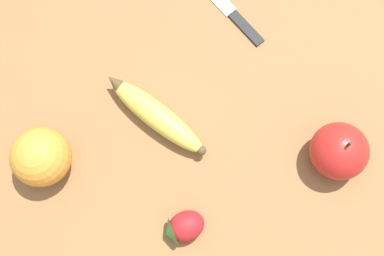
{
  "coord_description": "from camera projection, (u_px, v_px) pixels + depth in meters",
  "views": [
    {
      "loc": [
        -0.0,
        -0.18,
        0.66
      ],
      "look_at": [
        -0.11,
        -0.05,
        0.03
      ],
      "focal_mm": 42.0,
      "sensor_mm": 36.0,
      "label": 1
    }
  ],
  "objects": [
    {
      "name": "strawberry",
      "position": [
        184.0,
        228.0,
        0.63
      ],
      "size": [
        0.06,
        0.07,
        0.04
      ],
      "rotation": [
        0.0,
        0.0,
        4.24
      ],
      "color": "red",
      "rests_on": "ground_plane"
    },
    {
      "name": "apple",
      "position": [
        340.0,
        152.0,
        0.64
      ],
      "size": [
        0.08,
        0.08,
        0.09
      ],
      "color": "red",
      "rests_on": "ground_plane"
    },
    {
      "name": "ground_plane",
      "position": [
        270.0,
        155.0,
        0.68
      ],
      "size": [
        3.0,
        3.0,
        0.0
      ],
      "primitive_type": "plane",
      "color": "olive"
    },
    {
      "name": "paring_knife",
      "position": [
        231.0,
        11.0,
        0.73
      ],
      "size": [
        0.16,
        0.05,
        0.01
      ],
      "rotation": [
        0.0,
        0.0,
        1.4
      ],
      "color": "silver",
      "rests_on": "ground_plane"
    },
    {
      "name": "orange",
      "position": [
        42.0,
        158.0,
        0.63
      ],
      "size": [
        0.08,
        0.08,
        0.08
      ],
      "color": "orange",
      "rests_on": "ground_plane"
    },
    {
      "name": "banana",
      "position": [
        156.0,
        115.0,
        0.67
      ],
      "size": [
        0.19,
        0.05,
        0.04
      ],
      "rotation": [
        0.0,
        0.0,
        3.18
      ],
      "color": "#DBCC4C",
      "rests_on": "ground_plane"
    }
  ]
}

